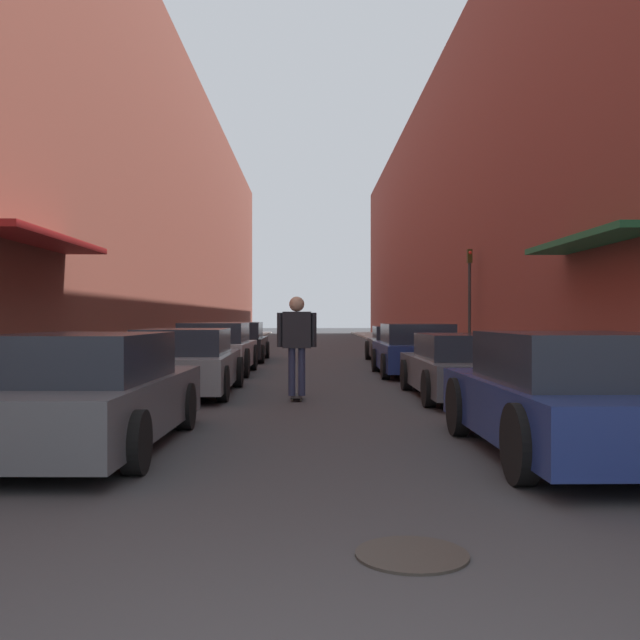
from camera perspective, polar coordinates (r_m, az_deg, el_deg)
The scene contains 16 objects.
ground at distance 27.60m, azimuth -0.50°, elevation -2.83°, with size 140.35×140.35×0.00m, color #38383A.
curb_strip_left at distance 34.25m, azimuth -8.25°, elevation -2.14°, with size 1.80×63.80×0.12m.
curb_strip_right at distance 34.29m, azimuth 7.12°, elevation -2.14°, with size 1.80×63.80×0.12m.
building_row_left at distance 35.07m, azimuth -13.01°, elevation 8.40°, with size 4.90×63.80×12.93m.
building_row_right at distance 35.13m, azimuth 11.86°, elevation 8.26°, with size 4.90×63.80×12.78m.
parked_car_left_0 at distance 8.33m, azimuth -18.03°, elevation -5.66°, with size 1.85×4.34×1.29m.
parked_car_left_1 at distance 13.83m, azimuth -10.76°, elevation -3.36°, with size 1.94×4.27×1.25m.
parked_car_left_2 at distance 18.65m, azimuth -8.38°, elevation -2.32°, with size 1.95×3.95×1.33m.
parked_car_left_3 at distance 24.15m, azimuth -6.75°, elevation -1.79°, with size 2.07×4.43×1.31m.
parked_car_right_0 at distance 7.95m, azimuth 19.35°, elevation -5.79°, with size 1.96×4.22×1.31m.
parked_car_right_1 at distance 13.21m, azimuth 11.50°, elevation -3.69°, with size 1.92×4.37×1.17m.
parked_car_right_2 at distance 18.14m, azimuth 7.67°, elevation -2.45°, with size 1.98×3.98×1.31m.
parked_car_right_3 at distance 23.49m, azimuth 6.22°, elevation -1.95°, with size 1.90×4.20×1.18m.
skateboarder at distance 12.67m, azimuth -1.87°, elevation -1.29°, with size 0.71×0.78×1.84m.
manhole_cover at distance 4.63m, azimuth 7.37°, elevation -18.11°, with size 0.70×0.70×0.02m.
traffic_light at distance 24.19m, azimuth 11.88°, elevation 2.28°, with size 0.16×0.22×3.61m.
Camera 1 is at (-0.15, -2.04, 1.47)m, focal length 40.00 mm.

